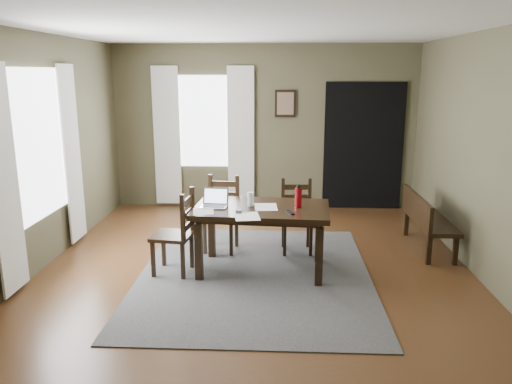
# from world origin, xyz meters

# --- Properties ---
(ground) EXTENTS (5.00, 6.00, 0.01)m
(ground) POSITION_xyz_m (0.00, 0.00, -0.01)
(ground) COLOR #492C16
(room_shell) EXTENTS (5.02, 6.02, 2.71)m
(room_shell) POSITION_xyz_m (0.00, 0.00, 1.80)
(room_shell) COLOR #4E4A32
(room_shell) RESTS_ON ground
(rug) EXTENTS (2.60, 3.20, 0.01)m
(rug) POSITION_xyz_m (0.00, 0.00, 0.01)
(rug) COLOR #3D3D3D
(rug) RESTS_ON ground
(dining_table) EXTENTS (1.57, 1.01, 0.76)m
(dining_table) POSITION_xyz_m (0.07, 0.14, 0.67)
(dining_table) COLOR black
(dining_table) RESTS_ON rug
(chair_end) EXTENTS (0.47, 0.47, 0.97)m
(chair_end) POSITION_xyz_m (-0.88, 0.01, 0.48)
(chair_end) COLOR black
(chair_end) RESTS_ON rug
(chair_back_left) EXTENTS (0.46, 0.46, 0.95)m
(chair_back_left) POSITION_xyz_m (-0.46, 0.82, 0.47)
(chair_back_left) COLOR black
(chair_back_left) RESTS_ON rug
(chair_back_right) EXTENTS (0.42, 0.42, 0.92)m
(chair_back_right) POSITION_xyz_m (0.49, 0.82, 0.45)
(chair_back_right) COLOR black
(chair_back_right) RESTS_ON rug
(bench) EXTENTS (0.41, 1.28, 0.72)m
(bench) POSITION_xyz_m (2.16, 0.98, 0.43)
(bench) COLOR black
(bench) RESTS_ON ground
(laptop) EXTENTS (0.31, 0.26, 0.20)m
(laptop) POSITION_xyz_m (-0.46, 0.14, 0.82)
(laptop) COLOR #B7B7BC
(laptop) RESTS_ON dining_table
(computer_mouse) EXTENTS (0.06, 0.10, 0.03)m
(computer_mouse) POSITION_xyz_m (-0.17, -0.11, 0.78)
(computer_mouse) COLOR #3F3F42
(computer_mouse) RESTS_ON dining_table
(tv_remote) EXTENTS (0.10, 0.17, 0.02)m
(tv_remote) POSITION_xyz_m (0.39, -0.11, 0.78)
(tv_remote) COLOR black
(tv_remote) RESTS_ON dining_table
(drinking_glass) EXTENTS (0.08, 0.08, 0.16)m
(drinking_glass) POSITION_xyz_m (-0.05, 0.16, 0.85)
(drinking_glass) COLOR silver
(drinking_glass) RESTS_ON dining_table
(water_bottle) EXTENTS (0.10, 0.10, 0.26)m
(water_bottle) POSITION_xyz_m (0.48, 0.14, 0.89)
(water_bottle) COLOR #A70C16
(water_bottle) RESTS_ON dining_table
(paper_a) EXTENTS (0.27, 0.32, 0.00)m
(paper_a) POSITION_xyz_m (-0.56, -0.09, 0.77)
(paper_a) COLOR white
(paper_a) RESTS_ON dining_table
(paper_c) EXTENTS (0.27, 0.34, 0.00)m
(paper_c) POSITION_xyz_m (0.12, 0.13, 0.77)
(paper_c) COLOR white
(paper_c) RESTS_ON dining_table
(paper_e) EXTENTS (0.30, 0.37, 0.00)m
(paper_e) POSITION_xyz_m (-0.07, -0.26, 0.77)
(paper_e) COLOR white
(paper_e) RESTS_ON dining_table
(window_left) EXTENTS (0.01, 1.30, 1.70)m
(window_left) POSITION_xyz_m (-2.47, 0.20, 1.45)
(window_left) COLOR white
(window_left) RESTS_ON ground
(window_back) EXTENTS (1.00, 0.01, 1.50)m
(window_back) POSITION_xyz_m (-1.00, 2.97, 1.45)
(window_back) COLOR white
(window_back) RESTS_ON ground
(curtain_left_near) EXTENTS (0.03, 0.48, 2.30)m
(curtain_left_near) POSITION_xyz_m (-2.44, -0.62, 1.20)
(curtain_left_near) COLOR silver
(curtain_left_near) RESTS_ON ground
(curtain_left_far) EXTENTS (0.03, 0.48, 2.30)m
(curtain_left_far) POSITION_xyz_m (-2.44, 1.02, 1.20)
(curtain_left_far) COLOR silver
(curtain_left_far) RESTS_ON ground
(curtain_back_left) EXTENTS (0.44, 0.03, 2.30)m
(curtain_back_left) POSITION_xyz_m (-1.62, 2.94, 1.20)
(curtain_back_left) COLOR silver
(curtain_back_left) RESTS_ON ground
(curtain_back_right) EXTENTS (0.44, 0.03, 2.30)m
(curtain_back_right) POSITION_xyz_m (-0.38, 2.94, 1.20)
(curtain_back_right) COLOR silver
(curtain_back_right) RESTS_ON ground
(framed_picture) EXTENTS (0.34, 0.03, 0.44)m
(framed_picture) POSITION_xyz_m (0.35, 2.97, 1.75)
(framed_picture) COLOR black
(framed_picture) RESTS_ON ground
(doorway_back) EXTENTS (1.30, 0.03, 2.10)m
(doorway_back) POSITION_xyz_m (1.65, 2.97, 1.05)
(doorway_back) COLOR black
(doorway_back) RESTS_ON ground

